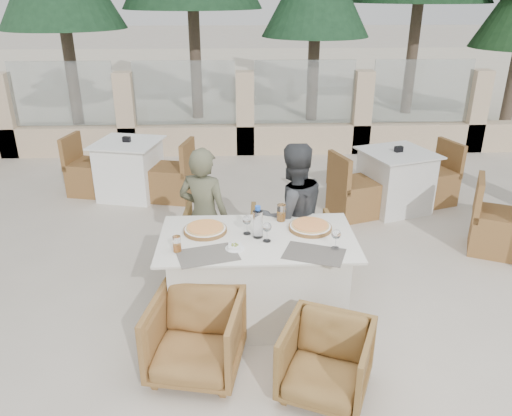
{
  "coord_description": "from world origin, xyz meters",
  "views": [
    {
      "loc": [
        -0.16,
        -3.61,
        2.61
      ],
      "look_at": [
        0.0,
        0.32,
        0.9
      ],
      "focal_mm": 35.0,
      "sensor_mm": 36.0,
      "label": 1
    }
  ],
  "objects_px": {
    "armchair_near_right": "(326,361)",
    "armchair_far_left": "(220,243)",
    "wine_glass_corner": "(336,238)",
    "olive_dish": "(235,246)",
    "diner_left": "(204,217)",
    "diner_right": "(292,216)",
    "beer_glass_right": "(281,213)",
    "armchair_near_left": "(196,337)",
    "beer_glass_left": "(177,244)",
    "dining_table": "(257,278)",
    "wine_glass_centre": "(247,224)",
    "wine_glass_near": "(267,231)",
    "pizza_right": "(310,227)",
    "bg_table_b": "(395,181)",
    "pizza_left": "(205,229)",
    "armchair_far_right": "(299,250)",
    "bg_table_a": "(130,169)",
    "water_bottle": "(258,222)"
  },
  "relations": [
    {
      "from": "wine_glass_corner",
      "to": "olive_dish",
      "type": "bearing_deg",
      "value": 177.92
    },
    {
      "from": "wine_glass_near",
      "to": "armchair_far_right",
      "type": "bearing_deg",
      "value": 62.37
    },
    {
      "from": "wine_glass_near",
      "to": "pizza_right",
      "type": "bearing_deg",
      "value": 28.22
    },
    {
      "from": "olive_dish",
      "to": "armchair_near_right",
      "type": "distance_m",
      "value": 1.09
    },
    {
      "from": "diner_left",
      "to": "diner_right",
      "type": "height_order",
      "value": "diner_right"
    },
    {
      "from": "armchair_far_right",
      "to": "diner_left",
      "type": "relative_size",
      "value": 0.51
    },
    {
      "from": "water_bottle",
      "to": "bg_table_b",
      "type": "relative_size",
      "value": 0.17
    },
    {
      "from": "armchair_near_right",
      "to": "armchair_far_left",
      "type": "bearing_deg",
      "value": 138.31
    },
    {
      "from": "armchair_near_left",
      "to": "dining_table",
      "type": "bearing_deg",
      "value": 64.76
    },
    {
      "from": "dining_table",
      "to": "bg_table_b",
      "type": "xyz_separation_m",
      "value": [
        1.86,
        2.27,
        0.0
      ]
    },
    {
      "from": "pizza_right",
      "to": "bg_table_b",
      "type": "height_order",
      "value": "pizza_right"
    },
    {
      "from": "armchair_near_right",
      "to": "diner_left",
      "type": "distance_m",
      "value": 1.84
    },
    {
      "from": "beer_glass_right",
      "to": "armchair_near_left",
      "type": "distance_m",
      "value": 1.31
    },
    {
      "from": "bg_table_a",
      "to": "bg_table_b",
      "type": "bearing_deg",
      "value": 3.03
    },
    {
      "from": "diner_left",
      "to": "bg_table_b",
      "type": "xyz_separation_m",
      "value": [
        2.33,
        1.64,
        -0.29
      ]
    },
    {
      "from": "dining_table",
      "to": "pizza_left",
      "type": "bearing_deg",
      "value": 164.45
    },
    {
      "from": "armchair_far_right",
      "to": "beer_glass_right",
      "type": "bearing_deg",
      "value": 52.33
    },
    {
      "from": "wine_glass_centre",
      "to": "bg_table_a",
      "type": "xyz_separation_m",
      "value": [
        -1.53,
        2.8,
        -0.48
      ]
    },
    {
      "from": "dining_table",
      "to": "bg_table_b",
      "type": "bearing_deg",
      "value": 50.7
    },
    {
      "from": "armchair_far_left",
      "to": "armchair_near_right",
      "type": "height_order",
      "value": "armchair_far_left"
    },
    {
      "from": "pizza_left",
      "to": "armchair_near_left",
      "type": "distance_m",
      "value": 0.92
    },
    {
      "from": "beer_glass_left",
      "to": "armchair_near_left",
      "type": "height_order",
      "value": "beer_glass_left"
    },
    {
      "from": "wine_glass_centre",
      "to": "bg_table_a",
      "type": "bearing_deg",
      "value": 118.67
    },
    {
      "from": "beer_glass_left",
      "to": "wine_glass_near",
      "type": "bearing_deg",
      "value": 11.45
    },
    {
      "from": "armchair_near_left",
      "to": "bg_table_a",
      "type": "height_order",
      "value": "bg_table_a"
    },
    {
      "from": "wine_glass_corner",
      "to": "beer_glass_left",
      "type": "xyz_separation_m",
      "value": [
        -1.22,
        0.01,
        -0.03
      ]
    },
    {
      "from": "wine_glass_corner",
      "to": "diner_right",
      "type": "height_order",
      "value": "diner_right"
    },
    {
      "from": "wine_glass_near",
      "to": "bg_table_a",
      "type": "distance_m",
      "value": 3.42
    },
    {
      "from": "beer_glass_left",
      "to": "armchair_near_right",
      "type": "bearing_deg",
      "value": -33.57
    },
    {
      "from": "wine_glass_centre",
      "to": "armchair_far_right",
      "type": "bearing_deg",
      "value": 46.5
    },
    {
      "from": "beer_glass_left",
      "to": "beer_glass_right",
      "type": "bearing_deg",
      "value": 31.87
    },
    {
      "from": "wine_glass_centre",
      "to": "wine_glass_near",
      "type": "distance_m",
      "value": 0.21
    },
    {
      "from": "beer_glass_left",
      "to": "diner_left",
      "type": "distance_m",
      "value": 0.87
    },
    {
      "from": "diner_left",
      "to": "bg_table_b",
      "type": "bearing_deg",
      "value": -123.45
    },
    {
      "from": "armchair_near_left",
      "to": "wine_glass_near",
      "type": "bearing_deg",
      "value": 57.61
    },
    {
      "from": "pizza_left",
      "to": "armchair_far_right",
      "type": "bearing_deg",
      "value": 29.54
    },
    {
      "from": "wine_glass_corner",
      "to": "armchair_far_left",
      "type": "xyz_separation_m",
      "value": [
        -0.93,
        0.97,
        -0.53
      ]
    },
    {
      "from": "armchair_far_left",
      "to": "bg_table_b",
      "type": "distance_m",
      "value": 2.68
    },
    {
      "from": "wine_glass_centre",
      "to": "beer_glass_left",
      "type": "height_order",
      "value": "wine_glass_centre"
    },
    {
      "from": "beer_glass_right",
      "to": "armchair_near_left",
      "type": "xyz_separation_m",
      "value": [
        -0.7,
        -0.97,
        -0.54
      ]
    },
    {
      "from": "beer_glass_left",
      "to": "dining_table",
      "type": "bearing_deg",
      "value": 18.71
    },
    {
      "from": "armchair_far_right",
      "to": "diner_right",
      "type": "distance_m",
      "value": 0.39
    },
    {
      "from": "olive_dish",
      "to": "beer_glass_right",
      "type": "bearing_deg",
      "value": 51.29
    },
    {
      "from": "wine_glass_corner",
      "to": "armchair_near_right",
      "type": "xyz_separation_m",
      "value": [
        -0.16,
        -0.7,
        -0.59
      ]
    },
    {
      "from": "armchair_far_left",
      "to": "armchair_far_right",
      "type": "relative_size",
      "value": 1.05
    },
    {
      "from": "pizza_left",
      "to": "wine_glass_centre",
      "type": "relative_size",
      "value": 1.95
    },
    {
      "from": "armchair_near_right",
      "to": "wine_glass_corner",
      "type": "bearing_deg",
      "value": 100.25
    },
    {
      "from": "armchair_near_left",
      "to": "armchair_near_right",
      "type": "height_order",
      "value": "armchair_near_left"
    },
    {
      "from": "wine_glass_near",
      "to": "bg_table_b",
      "type": "relative_size",
      "value": 0.11
    },
    {
      "from": "wine_glass_centre",
      "to": "armchair_near_right",
      "type": "relative_size",
      "value": 0.31
    }
  ]
}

